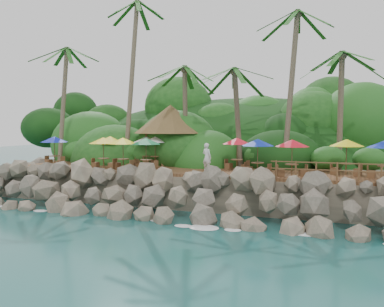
% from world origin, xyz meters
% --- Properties ---
extents(ground, '(140.00, 140.00, 0.00)m').
position_xyz_m(ground, '(0.00, 0.00, 0.00)').
color(ground, '#19514F').
rests_on(ground, ground).
extents(land_base, '(32.00, 25.20, 2.10)m').
position_xyz_m(land_base, '(0.00, 16.00, 1.05)').
color(land_base, gray).
rests_on(land_base, ground).
extents(jungle_hill, '(44.80, 28.00, 15.40)m').
position_xyz_m(jungle_hill, '(0.00, 23.50, 0.00)').
color(jungle_hill, '#143811').
rests_on(jungle_hill, ground).
extents(seawall, '(29.00, 4.00, 2.30)m').
position_xyz_m(seawall, '(0.00, 2.00, 1.15)').
color(seawall, gray).
rests_on(seawall, ground).
extents(terrace, '(26.00, 5.00, 0.20)m').
position_xyz_m(terrace, '(0.00, 6.00, 2.20)').
color(terrace, brown).
rests_on(terrace, land_base).
extents(jungle_foliage, '(44.00, 16.00, 12.00)m').
position_xyz_m(jungle_foliage, '(0.00, 15.00, 0.00)').
color(jungle_foliage, '#143811').
rests_on(jungle_foliage, ground).
extents(foam_line, '(25.20, 0.80, 0.06)m').
position_xyz_m(foam_line, '(0.00, 0.30, 0.03)').
color(foam_line, white).
rests_on(foam_line, ground).
extents(palms, '(27.72, 6.64, 14.40)m').
position_xyz_m(palms, '(-0.34, 8.67, 11.51)').
color(palms, brown).
rests_on(palms, ground).
extents(palapa, '(5.62, 5.62, 4.60)m').
position_xyz_m(palapa, '(-2.95, 9.20, 5.79)').
color(palapa, brown).
rests_on(palapa, ground).
extents(dining_clusters, '(24.44, 5.22, 2.18)m').
position_xyz_m(dining_clusters, '(-0.20, 5.68, 4.11)').
color(dining_clusters, brown).
rests_on(dining_clusters, terrace).
extents(railing, '(6.10, 0.10, 1.00)m').
position_xyz_m(railing, '(8.75, 3.65, 2.91)').
color(railing, brown).
rests_on(railing, terrace).
extents(waiter, '(0.80, 0.68, 1.86)m').
position_xyz_m(waiter, '(1.28, 5.34, 3.23)').
color(waiter, silver).
rests_on(waiter, terrace).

